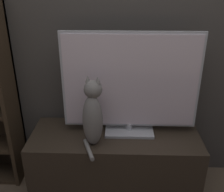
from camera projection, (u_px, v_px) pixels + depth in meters
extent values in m
cube|color=#47423D|center=(116.00, 21.00, 1.91)|extent=(4.80, 0.05, 2.60)
cube|color=#33281E|center=(115.00, 162.00, 2.08)|extent=(1.27, 0.49, 0.51)
cube|color=#B7B7BC|center=(129.00, 130.00, 2.02)|extent=(0.36, 0.22, 0.02)
cylinder|color=#B7B7BC|center=(129.00, 126.00, 2.00)|extent=(0.04, 0.04, 0.05)
cube|color=#B7B7BC|center=(131.00, 82.00, 1.86)|extent=(0.98, 0.02, 0.71)
cube|color=silver|center=(131.00, 82.00, 1.85)|extent=(0.95, 0.01, 0.67)
ellipsoid|color=gray|center=(93.00, 121.00, 1.79)|extent=(0.17, 0.16, 0.38)
ellipsoid|color=black|center=(95.00, 120.00, 1.83)|extent=(0.09, 0.06, 0.21)
sphere|color=gray|center=(93.00, 89.00, 1.72)|extent=(0.15, 0.15, 0.12)
cone|color=gray|center=(88.00, 79.00, 1.70)|extent=(0.04, 0.04, 0.04)
cone|color=gray|center=(98.00, 80.00, 1.68)|extent=(0.04, 0.04, 0.04)
cylinder|color=gray|center=(89.00, 149.00, 1.78)|extent=(0.10, 0.22, 0.03)
cube|color=#3D2D1E|center=(9.00, 93.00, 1.99)|extent=(0.03, 0.28, 1.57)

